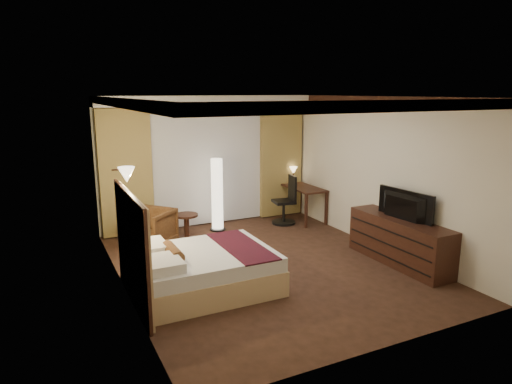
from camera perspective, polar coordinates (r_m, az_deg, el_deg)
name	(u,v)px	position (r m, az deg, el deg)	size (l,w,h in m)	color
floor	(267,265)	(7.55, 1.35, -9.15)	(4.50, 5.50, 0.01)	#311E13
ceiling	(268,97)	(7.02, 1.47, 11.80)	(4.50, 5.50, 0.01)	white
back_wall	(207,161)	(9.65, -6.17, 3.87)	(4.50, 0.02, 2.70)	beige
left_wall	(120,199)	(6.46, -16.58, -0.85)	(0.02, 5.50, 2.70)	beige
right_wall	(379,173)	(8.43, 15.12, 2.26)	(0.02, 5.50, 2.70)	beige
crown_molding	(268,101)	(7.02, 1.47, 11.31)	(4.50, 5.50, 0.12)	black
soffit	(210,101)	(9.31, -5.81, 11.29)	(4.50, 0.50, 0.20)	white
curtain_sheer	(208,166)	(9.59, -5.99, 3.22)	(2.48, 0.04, 2.45)	silver
curtain_left_drape	(126,173)	(9.10, -15.96, 2.30)	(1.00, 0.14, 2.45)	tan
curtain_right_drape	(281,161)	(10.24, 3.10, 3.85)	(1.00, 0.14, 2.45)	tan
wall_sconce	(127,175)	(6.76, -15.88, 2.10)	(0.24, 0.24, 0.24)	white
bed	(204,271)	(6.64, -6.49, -9.73)	(1.93, 1.51, 0.57)	white
headboard	(133,250)	(6.24, -15.12, -6.98)	(0.12, 1.81, 1.50)	tan
armchair	(150,226)	(8.53, -13.15, -4.18)	(0.75, 0.70, 0.77)	#442A14
side_table	(187,226)	(8.87, -8.66, -4.28)	(0.45, 0.45, 0.49)	black
floor_lamp	(217,195)	(9.23, -4.88, -0.33)	(0.31, 0.31, 1.49)	white
desk	(303,204)	(10.05, 5.88, -1.44)	(0.55, 1.16, 0.75)	black
desk_lamp	(293,176)	(10.30, 4.68, 2.02)	(0.18, 0.18, 0.34)	#FFD899
office_chair	(284,200)	(9.72, 3.49, -0.99)	(0.50, 0.50, 1.05)	black
dresser	(399,241)	(7.87, 17.49, -5.88)	(0.50, 1.96, 0.76)	black
television	(401,200)	(7.67, 17.66, -0.97)	(1.09, 0.63, 0.14)	black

